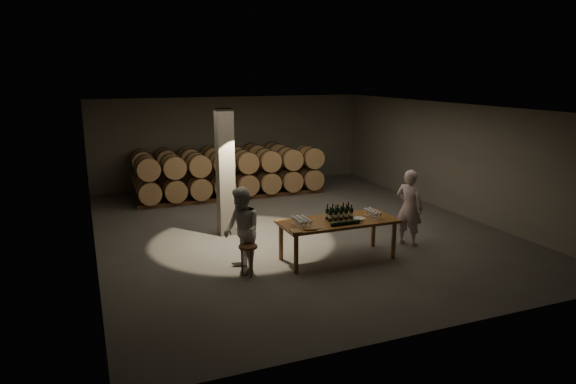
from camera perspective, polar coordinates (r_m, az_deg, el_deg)
name	(u,v)px	position (r m, az deg, el deg)	size (l,w,h in m)	color
room	(225,173)	(12.99, -6.98, 2.13)	(12.00, 12.00, 12.00)	#4D4B49
tasting_table	(338,225)	(11.36, 5.57, -3.63)	(2.60, 1.10, 0.90)	brown
barrel_stack_back	(212,167)	(18.10, -8.49, 2.74)	(5.48, 0.95, 1.57)	#51341B
barrel_stack_front	(234,174)	(16.86, -6.07, 2.04)	(6.26, 0.95, 1.57)	#51341B
bottle_cluster	(339,214)	(11.38, 5.73, -2.41)	(0.61, 0.24, 0.35)	black
lying_bottles	(346,223)	(10.99, 6.42, -3.43)	(0.79, 0.09, 0.09)	black
glass_cluster_left	(302,220)	(10.87, 1.53, -3.11)	(0.30, 0.52, 0.17)	silver
glass_cluster_right	(373,212)	(11.64, 9.41, -2.18)	(0.19, 0.52, 0.17)	silver
plate	(359,218)	(11.49, 7.90, -2.92)	(0.27, 0.27, 0.02)	white
notebook_near	(310,228)	(10.65, 2.47, -4.07)	(0.26, 0.21, 0.03)	olive
notebook_corner	(296,231)	(10.48, 0.88, -4.36)	(0.21, 0.27, 0.02)	olive
pen	(320,229)	(10.67, 3.57, -4.11)	(0.01, 0.01, 0.14)	black
stool	(248,251)	(10.52, -4.46, -6.57)	(0.38, 0.38, 0.64)	#51341B
person_man	(409,208)	(12.57, 13.31, -1.69)	(0.67, 0.44, 1.84)	beige
person_woman	(242,231)	(10.59, -5.15, -4.30)	(0.88, 0.68, 1.80)	silver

